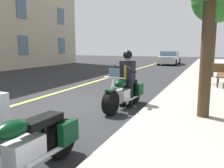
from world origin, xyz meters
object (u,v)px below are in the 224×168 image
motorcycle_parked (28,147)px  bench_sidewalk (223,72)px  rider_main (127,73)px  street_tree_curbside (217,1)px  car_dark (169,58)px  motorcycle_main (124,93)px

motorcycle_parked → bench_sidewalk: bearing=162.7°
rider_main → street_tree_curbside: 8.65m
car_dark → rider_main: bearing=5.3°
rider_main → bench_sidewalk: bearing=148.9°
motorcycle_main → street_tree_curbside: size_ratio=0.40×
street_tree_curbside → rider_main: bearing=-17.9°
motorcycle_main → street_tree_curbside: (-7.81, 2.48, 3.86)m
rider_main → motorcycle_parked: 4.39m
motorcycle_parked → bench_sidewalk: 9.55m
motorcycle_parked → car_dark: size_ratio=0.48×
motorcycle_main → car_dark: (-18.86, -1.72, 0.24)m
motorcycle_parked → street_tree_curbside: size_ratio=0.40×
motorcycle_main → car_dark: bearing=-174.8°
car_dark → street_tree_curbside: street_tree_curbside is taller
motorcycle_main → bench_sidewalk: bearing=149.7°
car_dark → bench_sidewalk: (13.90, 4.61, 0.02)m
bench_sidewalk → street_tree_curbside: bearing=-171.8°
bench_sidewalk → street_tree_curbside: size_ratio=0.33×
motorcycle_main → motorcycle_parked: same height
motorcycle_main → car_dark: 18.94m
car_dark → street_tree_curbside: (11.05, 4.19, 3.62)m
motorcycle_main → bench_sidewalk: 5.74m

